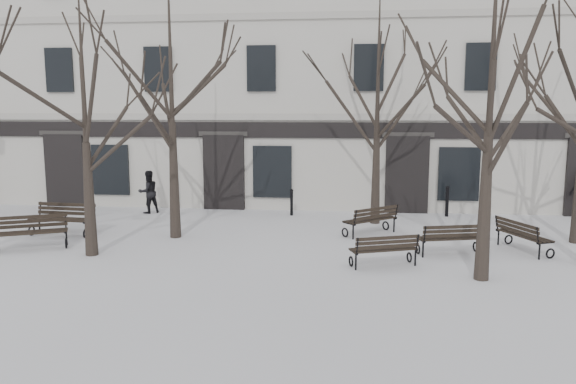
# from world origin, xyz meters

# --- Properties ---
(ground) EXTENTS (100.00, 100.00, 0.00)m
(ground) POSITION_xyz_m (0.00, 0.00, 0.00)
(ground) COLOR silver
(ground) RESTS_ON ground
(building) EXTENTS (40.40, 10.20, 11.40)m
(building) POSITION_xyz_m (0.00, 12.96, 5.52)
(building) COLOR #BBB7AD
(building) RESTS_ON ground
(tree_1) EXTENTS (5.04, 5.04, 7.21)m
(tree_1) POSITION_xyz_m (-5.53, 0.71, 4.50)
(tree_1) COLOR black
(tree_1) RESTS_ON ground
(tree_2) EXTENTS (5.71, 5.71, 8.15)m
(tree_2) POSITION_xyz_m (4.41, -0.40, 5.10)
(tree_2) COLOR black
(tree_2) RESTS_ON ground
(tree_4) EXTENTS (5.83, 5.83, 8.33)m
(tree_4) POSITION_xyz_m (-3.92, 3.01, 5.21)
(tree_4) COLOR black
(tree_4) RESTS_ON ground
(tree_5) EXTENTS (5.58, 5.58, 7.98)m
(tree_5) POSITION_xyz_m (2.25, 5.84, 4.99)
(tree_5) COLOR black
(tree_5) RESTS_ON ground
(bench_0) EXTENTS (1.95, 1.40, 0.94)m
(bench_0) POSITION_xyz_m (-7.49, 1.18, 0.51)
(bench_0) COLOR black
(bench_0) RESTS_ON ground
(bench_1) EXTENTS (1.76, 1.14, 0.84)m
(bench_1) POSITION_xyz_m (2.25, 0.42, 0.46)
(bench_1) COLOR black
(bench_1) RESTS_ON ground
(bench_2) EXTENTS (1.84, 1.06, 0.88)m
(bench_2) POSITION_xyz_m (4.10, 1.75, 0.48)
(bench_2) COLOR black
(bench_2) RESTS_ON ground
(bench_3) EXTENTS (2.03, 0.90, 1.00)m
(bench_3) POSITION_xyz_m (-7.49, 2.92, 0.54)
(bench_3) COLOR black
(bench_3) RESTS_ON ground
(bench_4) EXTENTS (1.79, 1.69, 0.93)m
(bench_4) POSITION_xyz_m (2.06, 3.98, 0.50)
(bench_4) COLOR black
(bench_4) RESTS_ON ground
(bench_5) EXTENTS (1.26, 1.84, 0.89)m
(bench_5) POSITION_xyz_m (6.10, 2.35, 0.48)
(bench_5) COLOR black
(bench_5) RESTS_ON ground
(bollard_a) EXTENTS (0.13, 0.13, 0.99)m
(bollard_a) POSITION_xyz_m (-0.75, 6.93, 0.53)
(bollard_a) COLOR black
(bollard_a) RESTS_ON ground
(bollard_b) EXTENTS (0.14, 0.14, 1.13)m
(bollard_b) POSITION_xyz_m (4.91, 7.34, 0.60)
(bollard_b) COLOR black
(bollard_b) RESTS_ON ground
(pedestrian_b) EXTENTS (0.99, 0.98, 1.61)m
(pedestrian_b) POSITION_xyz_m (-6.16, 6.82, 0.00)
(pedestrian_b) COLOR black
(pedestrian_b) RESTS_ON ground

